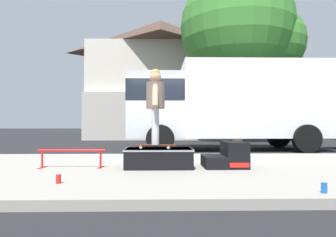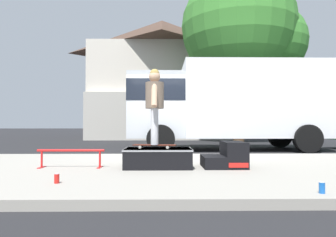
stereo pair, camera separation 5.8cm
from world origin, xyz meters
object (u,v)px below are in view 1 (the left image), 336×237
object	(u,v)px
soda_can	(324,187)
street_tree_main	(243,31)
kicker_ramp	(228,157)
grind_rail	(71,154)
soda_can_b	(58,179)
box_truck	(225,102)
skateboard	(155,145)
skater_kid	(155,100)
skate_box	(159,157)

from	to	relation	value
soda_can	street_tree_main	world-z (taller)	street_tree_main
kicker_ramp	street_tree_main	size ratio (longest dim) A/B	0.09
kicker_ramp	grind_rail	xyz separation A→B (m)	(-2.82, -0.01, 0.05)
soda_can_b	box_truck	world-z (taller)	box_truck
skateboard	skater_kid	size ratio (longest dim) A/B	0.58
skater_kid	soda_can	world-z (taller)	skater_kid
skate_box	kicker_ramp	xyz separation A→B (m)	(1.26, -0.00, 0.01)
skate_box	box_truck	world-z (taller)	box_truck
skateboard	box_truck	size ratio (longest dim) A/B	0.12
grind_rail	skater_kid	world-z (taller)	skater_kid
grind_rail	street_tree_main	world-z (taller)	street_tree_main
kicker_ramp	skateboard	world-z (taller)	kicker_ramp
soda_can_b	kicker_ramp	bearing A→B (deg)	30.29
soda_can	box_truck	world-z (taller)	box_truck
skate_box	kicker_ramp	world-z (taller)	kicker_ramp
kicker_ramp	box_truck	world-z (taller)	box_truck
skate_box	box_truck	distance (m)	5.97
skateboard	street_tree_main	xyz separation A→B (m)	(4.38, 10.10, 5.24)
skater_kid	street_tree_main	xyz separation A→B (m)	(4.38, 10.10, 4.42)
soda_can	street_tree_main	xyz separation A→B (m)	(2.45, 12.25, 5.58)
grind_rail	skateboard	size ratio (longest dim) A/B	1.50
kicker_ramp	soda_can_b	distance (m)	2.97
street_tree_main	soda_can	bearing A→B (deg)	-101.29
grind_rail	skateboard	world-z (taller)	skateboard
skateboard	soda_can_b	bearing A→B (deg)	-129.35
skateboard	skate_box	bearing A→B (deg)	-17.03
skater_kid	kicker_ramp	bearing A→B (deg)	-0.86
skater_kid	box_truck	xyz separation A→B (m)	(2.40, 5.29, 0.36)
box_truck	street_tree_main	size ratio (longest dim) A/B	0.78
soda_can_b	street_tree_main	bearing A→B (deg)	64.15
soda_can	box_truck	xyz separation A→B (m)	(0.46, 7.45, 1.52)
grind_rail	skater_kid	distance (m)	1.80
skate_box	skater_kid	xyz separation A→B (m)	(-0.06, 0.02, 1.04)
skate_box	street_tree_main	xyz separation A→B (m)	(4.32, 10.11, 5.45)
grind_rail	soda_can_b	world-z (taller)	grind_rail
soda_can	soda_can_b	world-z (taller)	same
soda_can	box_truck	bearing A→B (deg)	86.44
skate_box	skater_kid	world-z (taller)	skater_kid
skater_kid	street_tree_main	distance (m)	11.86
skate_box	street_tree_main	bearing A→B (deg)	66.87
skate_box	skater_kid	bearing A→B (deg)	162.97
grind_rail	soda_can	distance (m)	4.05
skater_kid	soda_can_b	bearing A→B (deg)	-129.35
street_tree_main	box_truck	bearing A→B (deg)	-112.42
skate_box	street_tree_main	distance (m)	12.28
skate_box	soda_can	distance (m)	2.84
grind_rail	soda_can_b	bearing A→B (deg)	-79.94
skate_box	box_truck	bearing A→B (deg)	66.25
skater_kid	soda_can_b	size ratio (longest dim) A/B	10.96
skate_box	skater_kid	size ratio (longest dim) A/B	0.87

